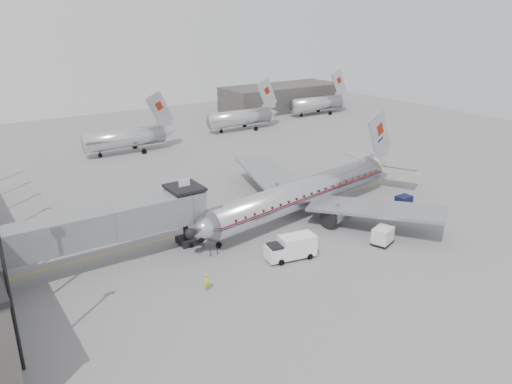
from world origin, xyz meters
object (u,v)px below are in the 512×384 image
airliner (307,192)px  baggage_cart_navy (404,201)px  service_van (291,247)px  baggage_cart_white (383,236)px  ramp_worker (207,282)px

airliner → baggage_cart_navy: airliner is taller
service_van → baggage_cart_white: service_van is taller
airliner → service_van: bearing=-145.9°
airliner → service_van: (-8.76, -8.35, -1.56)m
service_van → baggage_cart_white: 10.45m
baggage_cart_white → baggage_cart_navy: bearing=10.9°
baggage_cart_white → service_van: bearing=145.3°
airliner → service_van: 12.20m
service_van → ramp_worker: bearing=-164.9°
ramp_worker → baggage_cart_white: bearing=-22.7°
airliner → baggage_cart_navy: size_ratio=17.32×
airliner → ramp_worker: bearing=-163.6°
baggage_cart_navy → ramp_worker: 30.32m
baggage_cart_white → ramp_worker: 20.10m
baggage_cart_navy → ramp_worker: (-30.08, -3.79, 0.01)m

